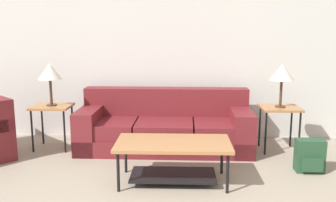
{
  "coord_description": "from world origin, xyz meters",
  "views": [
    {
      "loc": [
        0.17,
        -1.96,
        1.64
      ],
      "look_at": [
        0.02,
        2.52,
        0.8
      ],
      "focal_mm": 40.0,
      "sensor_mm": 36.0,
      "label": 1
    }
  ],
  "objects_px": {
    "table_lamp_right": "(282,73)",
    "coffee_table": "(173,152)",
    "couch": "(165,128)",
    "backpack": "(310,156)",
    "side_table_right": "(280,112)",
    "side_table_left": "(52,110)",
    "table_lamp_left": "(50,72)"
  },
  "relations": [
    {
      "from": "couch",
      "to": "table_lamp_right",
      "type": "xyz_separation_m",
      "value": [
        1.58,
        -0.06,
        0.79
      ]
    },
    {
      "from": "couch",
      "to": "backpack",
      "type": "xyz_separation_m",
      "value": [
        1.75,
        -0.86,
        -0.1
      ]
    },
    {
      "from": "side_table_left",
      "to": "backpack",
      "type": "relative_size",
      "value": 1.58
    },
    {
      "from": "backpack",
      "to": "couch",
      "type": "bearing_deg",
      "value": 153.86
    },
    {
      "from": "side_table_left",
      "to": "backpack",
      "type": "bearing_deg",
      "value": -13.46
    },
    {
      "from": "side_table_right",
      "to": "table_lamp_left",
      "type": "xyz_separation_m",
      "value": [
        -3.16,
        -0.0,
        0.54
      ]
    },
    {
      "from": "side_table_left",
      "to": "coffee_table",
      "type": "bearing_deg",
      "value": -34.04
    },
    {
      "from": "side_table_left",
      "to": "table_lamp_left",
      "type": "xyz_separation_m",
      "value": [
        0.0,
        -0.0,
        0.54
      ]
    },
    {
      "from": "coffee_table",
      "to": "backpack",
      "type": "relative_size",
      "value": 3.19
    },
    {
      "from": "side_table_right",
      "to": "coffee_table",
      "type": "bearing_deg",
      "value": -141.08
    },
    {
      "from": "side_table_left",
      "to": "table_lamp_right",
      "type": "distance_m",
      "value": 3.21
    },
    {
      "from": "couch",
      "to": "backpack",
      "type": "distance_m",
      "value": 1.95
    },
    {
      "from": "couch",
      "to": "table_lamp_right",
      "type": "height_order",
      "value": "table_lamp_right"
    },
    {
      "from": "table_lamp_left",
      "to": "table_lamp_right",
      "type": "bearing_deg",
      "value": 0.0
    },
    {
      "from": "couch",
      "to": "side_table_left",
      "type": "xyz_separation_m",
      "value": [
        -1.58,
        -0.06,
        0.25
      ]
    },
    {
      "from": "coffee_table",
      "to": "couch",
      "type": "bearing_deg",
      "value": 96.52
    },
    {
      "from": "side_table_right",
      "to": "backpack",
      "type": "height_order",
      "value": "side_table_right"
    },
    {
      "from": "table_lamp_right",
      "to": "backpack",
      "type": "relative_size",
      "value": 1.52
    },
    {
      "from": "side_table_left",
      "to": "table_lamp_left",
      "type": "bearing_deg",
      "value": -75.96
    },
    {
      "from": "couch",
      "to": "side_table_right",
      "type": "height_order",
      "value": "couch"
    },
    {
      "from": "coffee_table",
      "to": "table_lamp_right",
      "type": "distance_m",
      "value": 2.0
    },
    {
      "from": "couch",
      "to": "backpack",
      "type": "relative_size",
      "value": 6.16
    },
    {
      "from": "couch",
      "to": "backpack",
      "type": "bearing_deg",
      "value": -26.14
    },
    {
      "from": "coffee_table",
      "to": "side_table_right",
      "type": "bearing_deg",
      "value": 38.92
    },
    {
      "from": "side_table_left",
      "to": "table_lamp_right",
      "type": "xyz_separation_m",
      "value": [
        3.16,
        -0.0,
        0.54
      ]
    },
    {
      "from": "table_lamp_right",
      "to": "coffee_table",
      "type": "bearing_deg",
      "value": -141.08
    },
    {
      "from": "couch",
      "to": "side_table_left",
      "type": "relative_size",
      "value": 3.89
    },
    {
      "from": "couch",
      "to": "side_table_right",
      "type": "distance_m",
      "value": 1.6
    },
    {
      "from": "couch",
      "to": "table_lamp_right",
      "type": "bearing_deg",
      "value": -2.18
    },
    {
      "from": "coffee_table",
      "to": "side_table_left",
      "type": "distance_m",
      "value": 2.09
    },
    {
      "from": "couch",
      "to": "table_lamp_left",
      "type": "distance_m",
      "value": 1.77
    },
    {
      "from": "side_table_left",
      "to": "table_lamp_left",
      "type": "height_order",
      "value": "table_lamp_left"
    }
  ]
}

